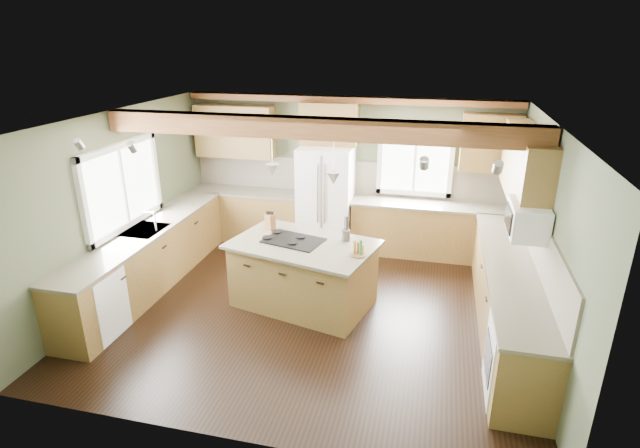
# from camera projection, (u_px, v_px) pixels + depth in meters

# --- Properties ---
(floor) EXTENTS (5.60, 5.60, 0.00)m
(floor) POSITION_uv_depth(u_px,v_px,m) (313.00, 308.00, 6.91)
(floor) COLOR black
(floor) RESTS_ON ground
(ceiling) EXTENTS (5.60, 5.60, 0.00)m
(ceiling) POSITION_uv_depth(u_px,v_px,m) (312.00, 119.00, 5.98)
(ceiling) COLOR silver
(ceiling) RESTS_ON wall_back
(wall_back) EXTENTS (5.60, 0.00, 5.60)m
(wall_back) POSITION_uv_depth(u_px,v_px,m) (348.00, 172.00, 8.72)
(wall_back) COLOR #4F563D
(wall_back) RESTS_ON ground
(wall_left) EXTENTS (0.00, 5.00, 5.00)m
(wall_left) POSITION_uv_depth(u_px,v_px,m) (121.00, 204.00, 7.05)
(wall_left) COLOR #4F563D
(wall_left) RESTS_ON ground
(wall_right) EXTENTS (0.00, 5.00, 5.00)m
(wall_right) POSITION_uv_depth(u_px,v_px,m) (544.00, 240.00, 5.83)
(wall_right) COLOR #4F563D
(wall_right) RESTS_ON ground
(ceiling_beam) EXTENTS (5.55, 0.26, 0.26)m
(ceiling_beam) POSITION_uv_depth(u_px,v_px,m) (314.00, 128.00, 6.12)
(ceiling_beam) COLOR #4F2A16
(ceiling_beam) RESTS_ON ceiling
(soffit_trim) EXTENTS (5.55, 0.20, 0.10)m
(soffit_trim) POSITION_uv_depth(u_px,v_px,m) (348.00, 100.00, 8.18)
(soffit_trim) COLOR #4F2A16
(soffit_trim) RESTS_ON ceiling
(backsplash_back) EXTENTS (5.58, 0.03, 0.58)m
(backsplash_back) POSITION_uv_depth(u_px,v_px,m) (347.00, 177.00, 8.73)
(backsplash_back) COLOR brown
(backsplash_back) RESTS_ON wall_back
(backsplash_right) EXTENTS (0.03, 3.70, 0.58)m
(backsplash_right) POSITION_uv_depth(u_px,v_px,m) (541.00, 245.00, 5.92)
(backsplash_right) COLOR brown
(backsplash_right) RESTS_ON wall_right
(base_cab_back_left) EXTENTS (2.02, 0.60, 0.88)m
(base_cab_back_left) POSITION_uv_depth(u_px,v_px,m) (248.00, 215.00, 9.14)
(base_cab_back_left) COLOR brown
(base_cab_back_left) RESTS_ON floor
(counter_back_left) EXTENTS (2.06, 0.64, 0.04)m
(counter_back_left) POSITION_uv_depth(u_px,v_px,m) (246.00, 191.00, 8.97)
(counter_back_left) COLOR #494335
(counter_back_left) RESTS_ON base_cab_back_left
(base_cab_back_right) EXTENTS (2.62, 0.60, 0.88)m
(base_cab_back_right) POSITION_uv_depth(u_px,v_px,m) (430.00, 231.00, 8.43)
(base_cab_back_right) COLOR brown
(base_cab_back_right) RESTS_ON floor
(counter_back_right) EXTENTS (2.66, 0.64, 0.04)m
(counter_back_right) POSITION_uv_depth(u_px,v_px,m) (432.00, 205.00, 8.26)
(counter_back_right) COLOR #494335
(counter_back_right) RESTS_ON base_cab_back_right
(base_cab_left) EXTENTS (0.60, 3.70, 0.88)m
(base_cab_left) POSITION_uv_depth(u_px,v_px,m) (149.00, 260.00, 7.34)
(base_cab_left) COLOR brown
(base_cab_left) RESTS_ON floor
(counter_left) EXTENTS (0.64, 3.74, 0.04)m
(counter_left) POSITION_uv_depth(u_px,v_px,m) (145.00, 231.00, 7.18)
(counter_left) COLOR #494335
(counter_left) RESTS_ON base_cab_left
(base_cab_right) EXTENTS (0.60, 3.70, 0.88)m
(base_cab_right) POSITION_uv_depth(u_px,v_px,m) (507.00, 299.00, 6.25)
(base_cab_right) COLOR brown
(base_cab_right) RESTS_ON floor
(counter_right) EXTENTS (0.64, 3.74, 0.04)m
(counter_right) POSITION_uv_depth(u_px,v_px,m) (512.00, 266.00, 6.09)
(counter_right) COLOR #494335
(counter_right) RESTS_ON base_cab_right
(upper_cab_back_left) EXTENTS (1.40, 0.35, 0.90)m
(upper_cab_back_left) POSITION_uv_depth(u_px,v_px,m) (235.00, 131.00, 8.76)
(upper_cab_back_left) COLOR brown
(upper_cab_back_left) RESTS_ON wall_back
(upper_cab_over_fridge) EXTENTS (0.96, 0.35, 0.70)m
(upper_cab_over_fridge) POSITION_uv_depth(u_px,v_px,m) (329.00, 124.00, 8.32)
(upper_cab_over_fridge) COLOR brown
(upper_cab_over_fridge) RESTS_ON wall_back
(upper_cab_right) EXTENTS (0.35, 2.20, 0.90)m
(upper_cab_right) POSITION_uv_depth(u_px,v_px,m) (525.00, 166.00, 6.46)
(upper_cab_right) COLOR brown
(upper_cab_right) RESTS_ON wall_right
(upper_cab_back_corner) EXTENTS (0.90, 0.35, 0.90)m
(upper_cab_back_corner) POSITION_uv_depth(u_px,v_px,m) (490.00, 143.00, 7.82)
(upper_cab_back_corner) COLOR brown
(upper_cab_back_corner) RESTS_ON wall_back
(window_left) EXTENTS (0.04, 1.60, 1.05)m
(window_left) POSITION_uv_depth(u_px,v_px,m) (122.00, 186.00, 7.01)
(window_left) COLOR white
(window_left) RESTS_ON wall_left
(window_back) EXTENTS (1.10, 0.04, 1.00)m
(window_back) POSITION_uv_depth(u_px,v_px,m) (415.00, 162.00, 8.36)
(window_back) COLOR white
(window_back) RESTS_ON wall_back
(sink) EXTENTS (0.50, 0.65, 0.03)m
(sink) POSITION_uv_depth(u_px,v_px,m) (145.00, 230.00, 7.17)
(sink) COLOR #262628
(sink) RESTS_ON counter_left
(faucet) EXTENTS (0.02, 0.02, 0.28)m
(faucet) POSITION_uv_depth(u_px,v_px,m) (155.00, 222.00, 7.08)
(faucet) COLOR #B2B2B7
(faucet) RESTS_ON sink
(dishwasher) EXTENTS (0.60, 0.60, 0.84)m
(dishwasher) POSITION_uv_depth(u_px,v_px,m) (93.00, 304.00, 6.16)
(dishwasher) COLOR white
(dishwasher) RESTS_ON floor
(oven) EXTENTS (0.60, 0.72, 0.84)m
(oven) POSITION_uv_depth(u_px,v_px,m) (519.00, 362.00, 5.08)
(oven) COLOR white
(oven) RESTS_ON floor
(microwave) EXTENTS (0.40, 0.70, 0.38)m
(microwave) POSITION_uv_depth(u_px,v_px,m) (528.00, 219.00, 5.75)
(microwave) COLOR white
(microwave) RESTS_ON wall_right
(pendant_left) EXTENTS (0.18, 0.18, 0.16)m
(pendant_left) POSITION_uv_depth(u_px,v_px,m) (273.00, 170.00, 6.55)
(pendant_left) COLOR #B2B2B7
(pendant_left) RESTS_ON ceiling
(pendant_right) EXTENTS (0.18, 0.18, 0.16)m
(pendant_right) POSITION_uv_depth(u_px,v_px,m) (333.00, 178.00, 6.17)
(pendant_right) COLOR #B2B2B7
(pendant_right) RESTS_ON ceiling
(refrigerator) EXTENTS (0.90, 0.74, 1.80)m
(refrigerator) POSITION_uv_depth(u_px,v_px,m) (326.00, 199.00, 8.58)
(refrigerator) COLOR silver
(refrigerator) RESTS_ON floor
(island) EXTENTS (1.98, 1.48, 0.88)m
(island) POSITION_uv_depth(u_px,v_px,m) (303.00, 275.00, 6.88)
(island) COLOR brown
(island) RESTS_ON floor
(island_top) EXTENTS (2.13, 1.62, 0.04)m
(island_top) POSITION_uv_depth(u_px,v_px,m) (303.00, 244.00, 6.71)
(island_top) COLOR #494335
(island_top) RESTS_ON island
(cooktop) EXTENTS (0.87, 0.68, 0.02)m
(cooktop) POSITION_uv_depth(u_px,v_px,m) (293.00, 240.00, 6.76)
(cooktop) COLOR black
(cooktop) RESTS_ON island_top
(knife_block) EXTENTS (0.17, 0.16, 0.22)m
(knife_block) POSITION_uv_depth(u_px,v_px,m) (270.00, 222.00, 7.15)
(knife_block) COLOR brown
(knife_block) RESTS_ON island_top
(utensil_crock) EXTENTS (0.15, 0.15, 0.15)m
(utensil_crock) POSITION_uv_depth(u_px,v_px,m) (346.00, 235.00, 6.76)
(utensil_crock) COLOR #413B34
(utensil_crock) RESTS_ON island_top
(bottle_tray) EXTENTS (0.28, 0.28, 0.21)m
(bottle_tray) POSITION_uv_depth(u_px,v_px,m) (358.00, 248.00, 6.31)
(bottle_tray) COLOR brown
(bottle_tray) RESTS_ON island_top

